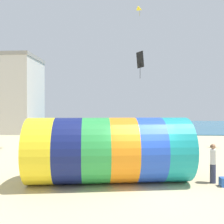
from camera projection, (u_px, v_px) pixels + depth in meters
The scene contains 9 objects.
ground_plane at pixel (144, 188), 9.87m from camera, with size 120.00×120.00×0.00m, color #CCBA8C.
sea at pixel (131, 125), 50.57m from camera, with size 120.00×40.00×0.10m, color #236084.
giant_inflatable_tube at pixel (110, 150), 10.69m from camera, with size 7.16×3.74×2.77m.
kite_handler at pixel (213, 163), 10.56m from camera, with size 0.33×0.41×1.66m.
kite_yellow_delta at pixel (140, 9), 25.34m from camera, with size 0.67×0.51×1.02m.
kite_black_diamond at pixel (140, 60), 18.83m from camera, with size 0.58×0.77×2.03m.
bystander_near_water at pixel (119, 139), 18.51m from camera, with size 0.42×0.40×1.80m.
bystander_mid_beach at pixel (63, 144), 16.62m from camera, with size 0.41×0.33×1.59m.
promenade_building at pixel (0, 95), 34.02m from camera, with size 10.48×6.59×10.37m.
Camera 1 is at (-0.60, -9.91, 3.09)m, focal length 40.00 mm.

